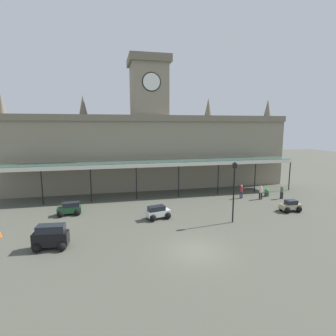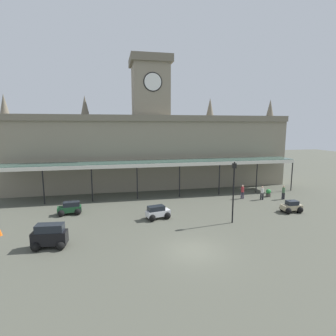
{
  "view_description": "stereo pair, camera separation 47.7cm",
  "coord_description": "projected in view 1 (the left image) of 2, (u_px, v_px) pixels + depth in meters",
  "views": [
    {
      "loc": [
        -5.82,
        -16.79,
        8.72
      ],
      "look_at": [
        0.0,
        8.82,
        4.56
      ],
      "focal_mm": 28.48,
      "sensor_mm": 36.0,
      "label": 1
    },
    {
      "loc": [
        -5.35,
        -16.89,
        8.72
      ],
      "look_at": [
        0.0,
        8.82,
        4.56
      ],
      "focal_mm": 28.48,
      "sensor_mm": 36.0,
      "label": 2
    }
  ],
  "objects": [
    {
      "name": "car_beige_sedan",
      "position": [
        290.0,
        207.0,
        27.41
      ],
      "size": [
        2.05,
        1.53,
        1.19
      ],
      "color": "tan",
      "rests_on": "ground"
    },
    {
      "name": "car_black_van",
      "position": [
        51.0,
        238.0,
        19.02
      ],
      "size": [
        2.47,
        1.73,
        1.77
      ],
      "color": "black",
      "rests_on": "ground"
    },
    {
      "name": "ground_plane",
      "position": [
        196.0,
        251.0,
        18.81
      ],
      "size": [
        140.0,
        140.0,
        0.0
      ],
      "primitive_type": "plane",
      "color": "#4D4E43"
    },
    {
      "name": "victorian_lamppost",
      "position": [
        234.0,
        186.0,
        23.83
      ],
      "size": [
        0.3,
        0.3,
        5.59
      ],
      "color": "black",
      "rests_on": "ground"
    },
    {
      "name": "planter_by_canopy",
      "position": [
        267.0,
        192.0,
        33.35
      ],
      "size": [
        0.6,
        0.6,
        0.96
      ],
      "color": "#47423D",
      "rests_on": "ground"
    },
    {
      "name": "entrance_canopy",
      "position": [
        156.0,
        163.0,
        33.2
      ],
      "size": [
        36.73,
        3.26,
        4.34
      ],
      "color": "#38564C",
      "rests_on": "ground"
    },
    {
      "name": "pedestrian_crossing_forecourt",
      "position": [
        241.0,
        191.0,
        32.3
      ],
      "size": [
        0.38,
        0.34,
        1.67
      ],
      "color": "#3F384C",
      "rests_on": "ground"
    },
    {
      "name": "pedestrian_near_entrance",
      "position": [
        282.0,
        191.0,
        32.08
      ],
      "size": [
        0.39,
        0.34,
        1.67
      ],
      "color": "black",
      "rests_on": "ground"
    },
    {
      "name": "pedestrian_beside_cars",
      "position": [
        261.0,
        192.0,
        31.87
      ],
      "size": [
        0.38,
        0.34,
        1.67
      ],
      "color": "black",
      "rests_on": "ground"
    },
    {
      "name": "car_white_estate",
      "position": [
        158.0,
        213.0,
        25.2
      ],
      "size": [
        2.4,
        1.89,
        1.27
      ],
      "color": "silver",
      "rests_on": "ground"
    },
    {
      "name": "car_green_estate",
      "position": [
        70.0,
        209.0,
        26.3
      ],
      "size": [
        2.34,
        1.72,
        1.27
      ],
      "color": "#1E512D",
      "rests_on": "ground"
    },
    {
      "name": "station_building",
      "position": [
        149.0,
        147.0,
        38.02
      ],
      "size": [
        39.16,
        6.07,
        17.93
      ],
      "color": "gray",
      "rests_on": "ground"
    }
  ]
}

